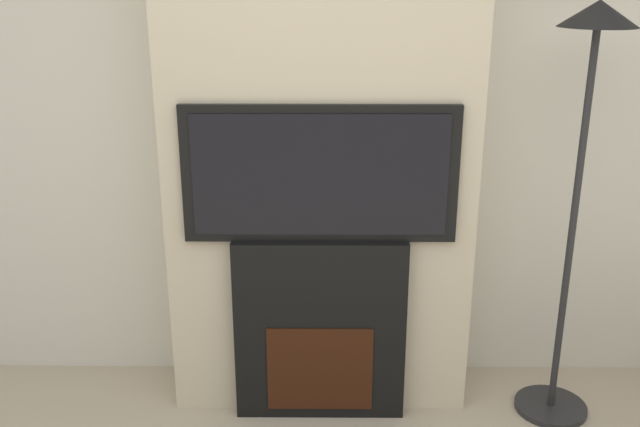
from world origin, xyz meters
TOP-DOWN VIEW (x-y plane):
  - wall_back at (0.00, 2.03)m, footprint 6.00×0.06m
  - chimney_breast at (0.00, 1.82)m, footprint 1.30×0.36m
  - fireplace at (0.00, 1.64)m, footprint 0.74×0.15m
  - television at (0.00, 1.64)m, footprint 1.11×0.07m
  - floor_lamp at (1.04, 1.64)m, footprint 0.32×0.32m

SIDE VIEW (x-z plane):
  - fireplace at x=0.00m, z-range 0.00..0.82m
  - television at x=0.00m, z-range 0.82..1.39m
  - floor_lamp at x=1.04m, z-range 0.41..2.19m
  - wall_back at x=0.00m, z-range 0.00..2.70m
  - chimney_breast at x=0.00m, z-range 0.00..2.70m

